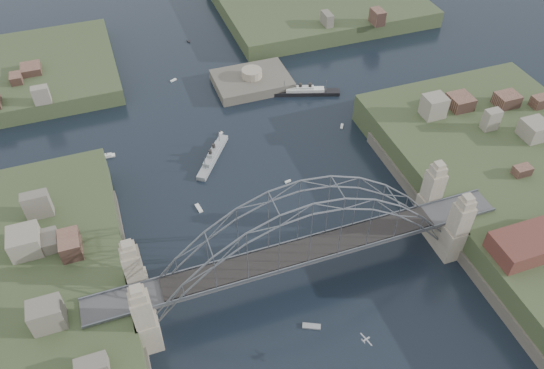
{
  "coord_description": "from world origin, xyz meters",
  "views": [
    {
      "loc": [
        -27.42,
        -59.83,
        89.69
      ],
      "look_at": [
        0.0,
        18.0,
        10.0
      ],
      "focal_mm": 35.35,
      "sensor_mm": 36.0,
      "label": 1
    }
  ],
  "objects_px": {
    "fort_island": "(252,86)",
    "wharf_shed": "(541,240)",
    "naval_cruiser_near": "(213,156)",
    "ocean_liner": "(305,92)",
    "naval_cruiser_far": "(109,69)",
    "bridge": "(304,238)"
  },
  "relations": [
    {
      "from": "ocean_liner",
      "to": "naval_cruiser_far",
      "type": "bearing_deg",
      "value": 149.02
    },
    {
      "from": "bridge",
      "to": "ocean_liner",
      "type": "bearing_deg",
      "value": 67.42
    },
    {
      "from": "fort_island",
      "to": "wharf_shed",
      "type": "relative_size",
      "value": 1.1
    },
    {
      "from": "fort_island",
      "to": "ocean_liner",
      "type": "distance_m",
      "value": 16.26
    },
    {
      "from": "naval_cruiser_near",
      "to": "ocean_liner",
      "type": "height_order",
      "value": "naval_cruiser_near"
    },
    {
      "from": "bridge",
      "to": "naval_cruiser_far",
      "type": "bearing_deg",
      "value": 106.57
    },
    {
      "from": "bridge",
      "to": "fort_island",
      "type": "height_order",
      "value": "bridge"
    },
    {
      "from": "bridge",
      "to": "ocean_liner",
      "type": "distance_m",
      "value": 66.57
    },
    {
      "from": "bridge",
      "to": "naval_cruiser_near",
      "type": "height_order",
      "value": "bridge"
    },
    {
      "from": "naval_cruiser_near",
      "to": "naval_cruiser_far",
      "type": "relative_size",
      "value": 1.07
    },
    {
      "from": "bridge",
      "to": "fort_island",
      "type": "relative_size",
      "value": 3.82
    },
    {
      "from": "ocean_liner",
      "to": "wharf_shed",
      "type": "bearing_deg",
      "value": -75.82
    },
    {
      "from": "fort_island",
      "to": "ocean_liner",
      "type": "bearing_deg",
      "value": -35.72
    },
    {
      "from": "naval_cruiser_far",
      "to": "ocean_liner",
      "type": "xyz_separation_m",
      "value": [
        52.56,
        -31.56,
        0.02
      ]
    },
    {
      "from": "fort_island",
      "to": "naval_cruiser_near",
      "type": "relative_size",
      "value": 1.43
    },
    {
      "from": "ocean_liner",
      "to": "bridge",
      "type": "bearing_deg",
      "value": -112.58
    },
    {
      "from": "wharf_shed",
      "to": "naval_cruiser_far",
      "type": "xyz_separation_m",
      "value": [
        -71.39,
        106.09,
        -9.25
      ]
    },
    {
      "from": "naval_cruiser_far",
      "to": "naval_cruiser_near",
      "type": "bearing_deg",
      "value": -68.54
    },
    {
      "from": "bridge",
      "to": "naval_cruiser_far",
      "type": "relative_size",
      "value": 5.82
    },
    {
      "from": "naval_cruiser_near",
      "to": "ocean_liner",
      "type": "bearing_deg",
      "value": 29.95
    },
    {
      "from": "fort_island",
      "to": "wharf_shed",
      "type": "height_order",
      "value": "wharf_shed"
    },
    {
      "from": "wharf_shed",
      "to": "naval_cruiser_near",
      "type": "relative_size",
      "value": 1.3
    }
  ]
}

